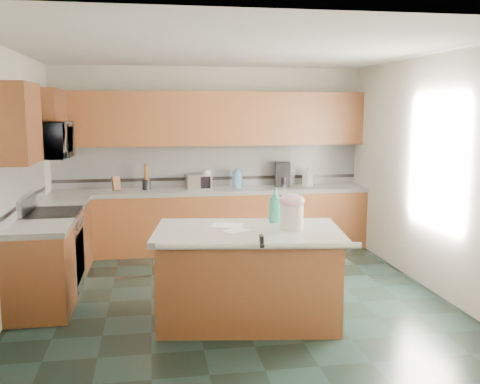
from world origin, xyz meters
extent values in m
plane|color=black|center=(0.00, 0.00, 0.00)|extent=(4.60, 4.60, 0.00)
plane|color=white|center=(0.00, 0.00, 2.70)|extent=(4.60, 4.60, 0.00)
cube|color=silver|center=(0.00, 2.32, 1.35)|extent=(4.60, 0.04, 2.70)
cube|color=silver|center=(0.00, -2.32, 1.35)|extent=(4.60, 0.04, 2.70)
cube|color=silver|center=(-2.32, 0.00, 1.35)|extent=(0.04, 4.60, 2.70)
cube|color=silver|center=(2.32, 0.00, 1.35)|extent=(0.04, 4.60, 2.70)
cube|color=#361B0F|center=(0.00, 2.00, 0.43)|extent=(4.60, 0.60, 0.86)
cube|color=white|center=(0.00, 2.00, 0.89)|extent=(4.60, 0.64, 0.06)
cube|color=#361B0F|center=(0.00, 2.13, 1.94)|extent=(4.60, 0.33, 0.78)
cube|color=silver|center=(0.00, 2.29, 1.24)|extent=(4.60, 0.02, 0.63)
cube|color=black|center=(0.00, 2.28, 1.04)|extent=(4.60, 0.01, 0.05)
cube|color=#361B0F|center=(-2.00, 1.29, 0.43)|extent=(0.60, 0.82, 0.86)
cube|color=white|center=(-2.00, 1.29, 0.89)|extent=(0.64, 0.82, 0.06)
cube|color=#361B0F|center=(-2.00, -0.24, 0.43)|extent=(0.60, 0.72, 0.86)
cube|color=white|center=(-2.00, -0.24, 0.89)|extent=(0.64, 0.72, 0.06)
cube|color=silver|center=(-2.29, 0.55, 1.24)|extent=(0.02, 2.30, 0.63)
cube|color=black|center=(-2.28, 0.55, 1.04)|extent=(0.01, 2.30, 0.05)
cube|color=#361B0F|center=(-2.13, 1.42, 1.94)|extent=(0.33, 1.09, 0.78)
cube|color=#361B0F|center=(-2.13, -0.24, 1.94)|extent=(0.33, 0.72, 0.78)
cube|color=#B7B7BC|center=(-2.00, 0.50, 0.44)|extent=(0.60, 0.76, 0.88)
cube|color=black|center=(-1.71, 0.50, 0.40)|extent=(0.02, 0.68, 0.55)
cube|color=black|center=(-2.00, 0.50, 0.90)|extent=(0.62, 0.78, 0.04)
cylinder|color=#B7B7BC|center=(-1.68, 0.50, 0.78)|extent=(0.02, 0.66, 0.02)
cube|color=#B7B7BC|center=(-2.26, 0.50, 1.02)|extent=(0.06, 0.76, 0.18)
imported|color=#B7B7BC|center=(-2.00, 0.50, 1.73)|extent=(0.50, 0.73, 0.41)
cube|color=#361B0F|center=(0.05, -0.73, 0.43)|extent=(1.82, 1.20, 0.86)
cube|color=white|center=(0.05, -0.73, 0.89)|extent=(1.93, 1.32, 0.06)
cylinder|color=white|center=(0.05, -1.27, 0.89)|extent=(1.79, 0.32, 0.06)
cylinder|color=white|center=(0.47, -0.78, 1.04)|extent=(0.28, 0.28, 0.24)
ellipsoid|color=#CA97A3|center=(0.47, -0.78, 1.20)|extent=(0.25, 0.25, 0.15)
cylinder|color=tan|center=(0.47, -0.78, 1.25)|extent=(0.08, 0.03, 0.03)
sphere|color=tan|center=(0.43, -0.78, 1.25)|extent=(0.04, 0.04, 0.04)
sphere|color=tan|center=(0.51, -0.78, 1.25)|extent=(0.04, 0.04, 0.04)
imported|color=teal|center=(0.38, -0.46, 1.10)|extent=(0.14, 0.15, 0.36)
cube|color=white|center=(-0.07, -0.77, 0.92)|extent=(0.30, 0.28, 0.00)
cube|color=white|center=(-0.13, -0.52, 0.92)|extent=(0.37, 0.32, 0.00)
cube|color=black|center=(0.08, -1.25, 0.93)|extent=(0.05, 0.12, 0.10)
cylinder|color=black|center=(0.08, -1.31, 0.91)|extent=(0.02, 0.08, 0.02)
cube|color=#472814|center=(-1.37, 2.05, 1.02)|extent=(0.14, 0.17, 0.22)
cylinder|color=black|center=(-0.94, 2.08, 1.00)|extent=(0.12, 0.12, 0.15)
cylinder|color=#472814|center=(-0.94, 2.08, 1.18)|extent=(0.07, 0.07, 0.22)
cube|color=#B7B7BC|center=(-0.18, 2.05, 1.03)|extent=(0.38, 0.28, 0.21)
cube|color=black|center=(-0.18, 1.93, 1.03)|extent=(0.32, 0.01, 0.17)
cylinder|color=white|center=(-0.06, 2.10, 1.05)|extent=(0.12, 0.12, 0.27)
cylinder|color=#B7B7BC|center=(-0.06, 2.10, 0.93)|extent=(0.18, 0.18, 0.01)
cylinder|color=#5383AC|center=(0.39, 2.06, 1.05)|extent=(0.15, 0.15, 0.25)
cylinder|color=#5383AC|center=(0.39, 2.06, 1.19)|extent=(0.07, 0.07, 0.04)
cube|color=black|center=(1.09, 2.08, 1.10)|extent=(0.25, 0.27, 0.37)
cylinder|color=black|center=(1.09, 2.03, 1.00)|extent=(0.15, 0.15, 0.15)
imported|color=white|center=(1.47, 2.05, 1.05)|extent=(0.16, 0.16, 0.26)
cylinder|color=red|center=(1.47, 2.05, 1.20)|extent=(0.02, 0.02, 0.03)
cube|color=white|center=(2.29, -0.20, 1.50)|extent=(0.02, 1.40, 1.10)
camera|label=1|loc=(-0.85, -5.72, 2.07)|focal=40.00mm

